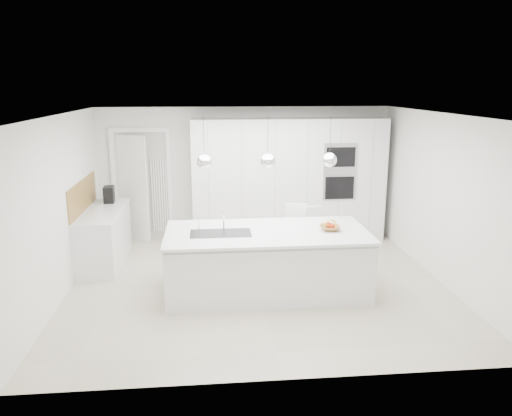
{
  "coord_description": "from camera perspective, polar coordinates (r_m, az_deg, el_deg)",
  "views": [
    {
      "loc": [
        -0.7,
        -6.92,
        2.9
      ],
      "look_at": [
        0.0,
        0.3,
        1.1
      ],
      "focal_mm": 35.0,
      "sensor_mm": 36.0,
      "label": 1
    }
  ],
  "objects": [
    {
      "name": "pendant_mid",
      "position": [
        6.74,
        1.34,
        5.4
      ],
      "size": [
        0.2,
        0.2,
        0.2
      ],
      "primitive_type": "sphere",
      "color": "white",
      "rests_on": "ceiling"
    },
    {
      "name": "floor",
      "position": [
        7.54,
        0.22,
        -8.7
      ],
      "size": [
        5.5,
        5.5,
        0.0
      ],
      "primitive_type": "plane",
      "color": "#BAAE93",
      "rests_on": "ground"
    },
    {
      "name": "island_worktop",
      "position": [
        7.02,
        1.25,
        -2.8
      ],
      "size": [
        2.84,
        1.4,
        0.04
      ],
      "primitive_type": "cube",
      "color": "white",
      "rests_on": "island_base"
    },
    {
      "name": "island_sink",
      "position": [
        6.94,
        -4.05,
        -3.54
      ],
      "size": [
        0.84,
        0.44,
        0.18
      ],
      "primitive_type": null,
      "color": "#3F3F42",
      "rests_on": "island_worktop"
    },
    {
      "name": "tall_cabinets",
      "position": [
        9.41,
        3.74,
        3.19
      ],
      "size": [
        3.6,
        0.6,
        2.3
      ],
      "primitive_type": "cube",
      "color": "silver",
      "rests_on": "floor"
    },
    {
      "name": "ceiling",
      "position": [
        6.97,
        0.24,
        10.64
      ],
      "size": [
        5.5,
        5.5,
        0.0
      ],
      "primitive_type": "plane",
      "rotation": [
        3.14,
        0.0,
        0.0
      ],
      "color": "white",
      "rests_on": "wall_back"
    },
    {
      "name": "island_tap",
      "position": [
        7.07,
        -3.72,
        -1.26
      ],
      "size": [
        0.02,
        0.02,
        0.3
      ],
      "primitive_type": "cylinder",
      "color": "white",
      "rests_on": "island_worktop"
    },
    {
      "name": "oven_stack",
      "position": [
        9.26,
        9.59,
        4.11
      ],
      "size": [
        0.62,
        0.04,
        1.05
      ],
      "primitive_type": null,
      "color": "#A5A5A8",
      "rests_on": "tall_cabinets"
    },
    {
      "name": "hallway_door",
      "position": [
        9.65,
        -14.37,
        2.17
      ],
      "size": [
        0.76,
        0.38,
        2.0
      ],
      "primitive_type": "cube",
      "rotation": [
        0.0,
        0.0,
        -0.44
      ],
      "color": "white",
      "rests_on": "floor"
    },
    {
      "name": "pendant_right",
      "position": [
        6.9,
        8.4,
        5.45
      ],
      "size": [
        0.2,
        0.2,
        0.2
      ],
      "primitive_type": "sphere",
      "color": "white",
      "rests_on": "ceiling"
    },
    {
      "name": "pendant_left",
      "position": [
        6.7,
        -5.93,
        5.27
      ],
      "size": [
        0.2,
        0.2,
        0.2
      ],
      "primitive_type": "sphere",
      "color": "white",
      "rests_on": "ceiling"
    },
    {
      "name": "radiator",
      "position": [
        9.65,
        -10.94,
        1.41
      ],
      "size": [
        0.32,
        0.04,
        1.4
      ],
      "primitive_type": null,
      "color": "white",
      "rests_on": "floor"
    },
    {
      "name": "bar_stool_left",
      "position": [
        7.94,
        4.71,
        -3.49
      ],
      "size": [
        0.45,
        0.55,
        1.06
      ],
      "primitive_type": null,
      "rotation": [
        0.0,
        0.0,
        -0.23
      ],
      "color": "white",
      "rests_on": "floor"
    },
    {
      "name": "wall_back",
      "position": [
        9.59,
        -1.27,
        4.03
      ],
      "size": [
        5.5,
        0.0,
        5.5
      ],
      "primitive_type": "plane",
      "rotation": [
        1.57,
        0.0,
        0.0
      ],
      "color": "silver",
      "rests_on": "ground"
    },
    {
      "name": "fruit_bowl",
      "position": [
        7.11,
        8.45,
        -2.26
      ],
      "size": [
        0.31,
        0.31,
        0.07
      ],
      "primitive_type": "imported",
      "rotation": [
        0.0,
        0.0,
        -0.09
      ],
      "color": "olive",
      "rests_on": "island_worktop"
    },
    {
      "name": "oak_backsplash",
      "position": [
        8.56,
        -19.19,
        1.35
      ],
      "size": [
        0.02,
        1.8,
        0.5
      ],
      "primitive_type": "cube",
      "color": "olive",
      "rests_on": "wall_left"
    },
    {
      "name": "bar_stool_right",
      "position": [
        8.14,
        6.58,
        -3.39
      ],
      "size": [
        0.45,
        0.53,
        0.98
      ],
      "primitive_type": null,
      "rotation": [
        0.0,
        0.0,
        0.34
      ],
      "color": "white",
      "rests_on": "floor"
    },
    {
      "name": "island_base",
      "position": [
        7.11,
        1.27,
        -6.39
      ],
      "size": [
        2.8,
        1.2,
        0.86
      ],
      "primitive_type": "cube",
      "color": "silver",
      "rests_on": "floor"
    },
    {
      "name": "doorway_frame",
      "position": [
        9.66,
        -12.87,
        2.39
      ],
      "size": [
        1.11,
        0.08,
        2.13
      ],
      "primitive_type": null,
      "color": "white",
      "rests_on": "floor"
    },
    {
      "name": "wall_left",
      "position": [
        7.41,
        -21.45,
        0.08
      ],
      "size": [
        0.0,
        5.0,
        5.0
      ],
      "primitive_type": "plane",
      "rotation": [
        1.57,
        0.0,
        1.57
      ],
      "color": "silver",
      "rests_on": "ground"
    },
    {
      "name": "left_worktop",
      "position": [
        8.55,
        -17.18,
        -0.36
      ],
      "size": [
        0.62,
        1.82,
        0.04
      ],
      "primitive_type": "cube",
      "color": "white",
      "rests_on": "left_base_cabinets"
    },
    {
      "name": "left_base_cabinets",
      "position": [
        8.67,
        -16.96,
        -3.25
      ],
      "size": [
        0.6,
        1.8,
        0.86
      ],
      "primitive_type": "cube",
      "color": "silver",
      "rests_on": "floor"
    },
    {
      "name": "banana_bunch",
      "position": [
        7.1,
        8.42,
        -1.68
      ],
      "size": [
        0.22,
        0.16,
        0.2
      ],
      "primitive_type": "torus",
      "rotation": [
        1.22,
        0.0,
        0.35
      ],
      "color": "yellow",
      "rests_on": "fruit_bowl"
    },
    {
      "name": "apple_b",
      "position": [
        7.09,
        8.75,
        -2.06
      ],
      "size": [
        0.07,
        0.07,
        0.07
      ],
      "primitive_type": "sphere",
      "color": "#B32A0F",
      "rests_on": "fruit_bowl"
    },
    {
      "name": "espresso_machine",
      "position": [
        9.04,
        -16.45,
        1.5
      ],
      "size": [
        0.19,
        0.28,
        0.28
      ],
      "primitive_type": "cube",
      "rotation": [
        0.0,
        0.0,
        0.06
      ],
      "color": "black",
      "rests_on": "left_worktop"
    },
    {
      "name": "apple_a",
      "position": [
        7.11,
        8.29,
        -1.95
      ],
      "size": [
        0.08,
        0.08,
        0.08
      ],
      "primitive_type": "sphere",
      "color": "#B32A0F",
      "rests_on": "fruit_bowl"
    }
  ]
}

